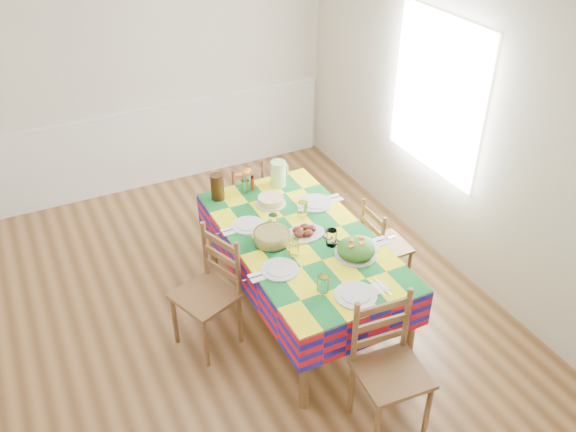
% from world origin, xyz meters
% --- Properties ---
extents(room, '(4.58, 5.08, 2.78)m').
position_xyz_m(room, '(0.00, 0.00, 1.35)').
color(room, brown).
rests_on(room, ground).
extents(wainscot, '(4.41, 0.06, 0.92)m').
position_xyz_m(wainscot, '(0.00, 2.48, 0.49)').
color(wainscot, white).
rests_on(wainscot, room).
extents(window_right, '(0.00, 1.40, 1.40)m').
position_xyz_m(window_right, '(2.23, 0.30, 1.50)').
color(window_right, white).
rests_on(window_right, room).
extents(dining_table, '(1.06, 1.98, 0.77)m').
position_xyz_m(dining_table, '(0.67, -0.16, 0.68)').
color(dining_table, brown).
rests_on(dining_table, room).
extents(setting_near_head, '(0.48, 0.32, 0.14)m').
position_xyz_m(setting_near_head, '(0.62, -0.90, 0.80)').
color(setting_near_head, silver).
rests_on(setting_near_head, dining_table).
extents(setting_left_near, '(0.51, 0.30, 0.14)m').
position_xyz_m(setting_left_near, '(0.39, -0.42, 0.80)').
color(setting_left_near, silver).
rests_on(setting_left_near, dining_table).
extents(setting_left_far, '(0.48, 0.29, 0.13)m').
position_xyz_m(setting_left_far, '(0.41, 0.12, 0.80)').
color(setting_left_far, silver).
rests_on(setting_left_far, dining_table).
extents(setting_right_near, '(0.54, 0.31, 0.14)m').
position_xyz_m(setting_right_near, '(0.95, -0.44, 0.80)').
color(setting_right_near, silver).
rests_on(setting_right_near, dining_table).
extents(setting_right_far, '(0.57, 0.33, 0.15)m').
position_xyz_m(setting_right_far, '(0.93, 0.17, 0.80)').
color(setting_right_far, silver).
rests_on(setting_right_far, dining_table).
extents(meat_platter, '(0.34, 0.24, 0.07)m').
position_xyz_m(meat_platter, '(0.70, -0.14, 0.80)').
color(meat_platter, silver).
rests_on(meat_platter, dining_table).
extents(salad_platter, '(0.32, 0.32, 0.14)m').
position_xyz_m(salad_platter, '(0.93, -0.55, 0.82)').
color(salad_platter, silver).
rests_on(salad_platter, dining_table).
extents(pasta_bowl, '(0.28, 0.28, 0.10)m').
position_xyz_m(pasta_bowl, '(0.43, -0.12, 0.82)').
color(pasta_bowl, white).
rests_on(pasta_bowl, dining_table).
extents(cake, '(0.26, 0.26, 0.07)m').
position_xyz_m(cake, '(0.66, 0.39, 0.80)').
color(cake, silver).
rests_on(cake, dining_table).
extents(serving_utensils, '(0.14, 0.31, 0.01)m').
position_xyz_m(serving_utensils, '(0.86, -0.27, 0.77)').
color(serving_utensils, black).
rests_on(serving_utensils, dining_table).
extents(flower_vase, '(0.15, 0.12, 0.24)m').
position_xyz_m(flower_vase, '(0.54, 0.65, 0.87)').
color(flower_vase, white).
rests_on(flower_vase, dining_table).
extents(hot_sauce, '(0.03, 0.03, 0.14)m').
position_xyz_m(hot_sauce, '(0.62, 0.67, 0.84)').
color(hot_sauce, '#AE2F0D').
rests_on(hot_sauce, dining_table).
extents(green_pitcher, '(0.14, 0.14, 0.24)m').
position_xyz_m(green_pitcher, '(0.85, 0.64, 0.89)').
color(green_pitcher, '#C7E9A4').
rests_on(green_pitcher, dining_table).
extents(tea_pitcher, '(0.12, 0.12, 0.23)m').
position_xyz_m(tea_pitcher, '(0.29, 0.67, 0.89)').
color(tea_pitcher, black).
rests_on(tea_pitcher, dining_table).
extents(name_card, '(0.08, 0.03, 0.02)m').
position_xyz_m(name_card, '(0.70, -1.10, 0.78)').
color(name_card, silver).
rests_on(name_card, dining_table).
extents(chair_near, '(0.48, 0.46, 1.01)m').
position_xyz_m(chair_near, '(0.68, -1.41, 0.50)').
color(chair_near, brown).
rests_on(chair_near, room).
extents(chair_far, '(0.42, 0.41, 0.85)m').
position_xyz_m(chair_far, '(0.68, 1.08, 0.42)').
color(chair_far, brown).
rests_on(chair_far, room).
extents(chair_left, '(0.54, 0.55, 0.98)m').
position_xyz_m(chair_left, '(-0.12, -0.15, 0.48)').
color(chair_left, brown).
rests_on(chair_left, room).
extents(chair_right, '(0.37, 0.39, 0.85)m').
position_xyz_m(chair_right, '(1.47, -0.16, 0.42)').
color(chair_right, brown).
rests_on(chair_right, room).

